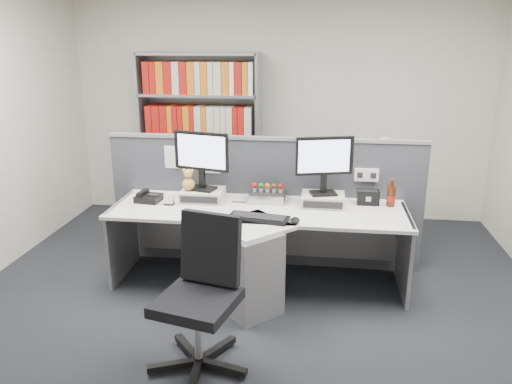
# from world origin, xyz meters

# --- Properties ---
(ground) EXTENTS (5.50, 5.50, 0.00)m
(ground) POSITION_xyz_m (0.00, 0.00, 0.00)
(ground) COLOR #23252A
(ground) RESTS_ON ground
(room_shell) EXTENTS (5.04, 5.54, 2.72)m
(room_shell) POSITION_xyz_m (0.00, 0.00, 1.79)
(room_shell) COLOR beige
(room_shell) RESTS_ON ground
(partition) EXTENTS (3.00, 0.08, 1.27)m
(partition) POSITION_xyz_m (0.00, 1.25, 0.65)
(partition) COLOR #3F4047
(partition) RESTS_ON ground
(desk) EXTENTS (2.60, 1.20, 0.72)m
(desk) POSITION_xyz_m (0.00, 0.60, 0.46)
(desk) COLOR silver
(desk) RESTS_ON ground
(monitor_riser_left) EXTENTS (0.38, 0.31, 0.10)m
(monitor_riser_left) POSITION_xyz_m (-0.54, 0.98, 0.77)
(monitor_riser_left) COLOR beige
(monitor_riser_left) RESTS_ON desk
(monitor_riser_right) EXTENTS (0.38, 0.31, 0.10)m
(monitor_riser_right) POSITION_xyz_m (0.56, 0.98, 0.77)
(monitor_riser_right) COLOR beige
(monitor_riser_right) RESTS_ON desk
(monitor_left) EXTENTS (0.52, 0.22, 0.53)m
(monitor_left) POSITION_xyz_m (-0.54, 0.98, 1.14)
(monitor_left) COLOR black
(monitor_left) RESTS_ON monitor_riser_left
(monitor_right) EXTENTS (0.50, 0.22, 0.52)m
(monitor_right) POSITION_xyz_m (0.56, 0.98, 1.13)
(monitor_right) COLOR black
(monitor_right) RESTS_ON monitor_riser_right
(desktop_pc) EXTENTS (0.31, 0.28, 0.08)m
(desktop_pc) POSITION_xyz_m (0.06, 1.05, 0.76)
(desktop_pc) COLOR black
(desktop_pc) RESTS_ON desk
(figurines) EXTENTS (0.29, 0.05, 0.09)m
(figurines) POSITION_xyz_m (0.06, 1.03, 0.85)
(figurines) COLOR beige
(figurines) RESTS_ON desktop_pc
(keyboard) EXTENTS (0.53, 0.27, 0.03)m
(keyboard) POSITION_xyz_m (0.04, 0.53, 0.74)
(keyboard) COLOR black
(keyboard) RESTS_ON desk
(mouse) EXTENTS (0.08, 0.12, 0.05)m
(mouse) POSITION_xyz_m (0.34, 0.49, 0.74)
(mouse) COLOR black
(mouse) RESTS_ON desk
(desk_phone) EXTENTS (0.24, 0.22, 0.09)m
(desk_phone) POSITION_xyz_m (-1.03, 0.88, 0.76)
(desk_phone) COLOR black
(desk_phone) RESTS_ON desk
(desk_calendar) EXTENTS (0.09, 0.07, 0.11)m
(desk_calendar) POSITION_xyz_m (-0.81, 0.81, 0.77)
(desk_calendar) COLOR black
(desk_calendar) RESTS_ON desk
(plush_toy) EXTENTS (0.12, 0.12, 0.20)m
(plush_toy) POSITION_xyz_m (-0.66, 0.94, 0.91)
(plush_toy) COLOR gold
(plush_toy) RESTS_ON monitor_riser_left
(speaker) EXTENTS (0.20, 0.11, 0.13)m
(speaker) POSITION_xyz_m (0.96, 1.05, 0.79)
(speaker) COLOR black
(speaker) RESTS_ON desk
(cola_bottle) EXTENTS (0.08, 0.08, 0.25)m
(cola_bottle) POSITION_xyz_m (1.16, 1.03, 0.81)
(cola_bottle) COLOR #3F190A
(cola_bottle) RESTS_ON desk
(shelving_unit) EXTENTS (1.41, 0.40, 2.00)m
(shelving_unit) POSITION_xyz_m (-0.90, 2.44, 0.98)
(shelving_unit) COLOR gray
(shelving_unit) RESTS_ON ground
(filing_cabinet) EXTENTS (0.45, 0.61, 0.70)m
(filing_cabinet) POSITION_xyz_m (1.20, 1.99, 0.35)
(filing_cabinet) COLOR gray
(filing_cabinet) RESTS_ON ground
(desk_fan) EXTENTS (0.27, 0.17, 0.46)m
(desk_fan) POSITION_xyz_m (1.20, 1.99, 0.99)
(desk_fan) COLOR white
(desk_fan) RESTS_ON filing_cabinet
(office_chair) EXTENTS (0.68, 0.67, 1.02)m
(office_chair) POSITION_xyz_m (-0.22, -0.40, 0.55)
(office_chair) COLOR silver
(office_chair) RESTS_ON ground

